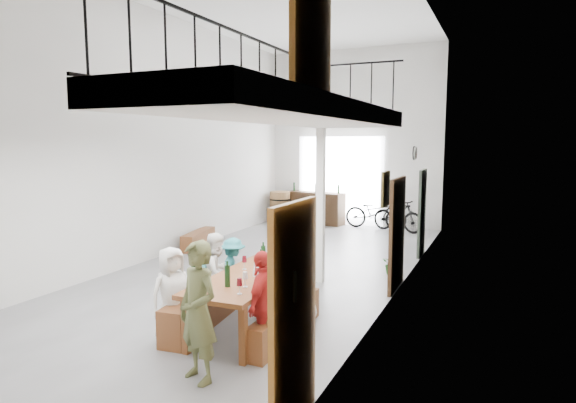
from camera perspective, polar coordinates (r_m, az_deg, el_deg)
The scene contains 24 objects.
floor at distance 10.15m, azimuth -2.26°, elevation -7.91°, with size 12.00×12.00×0.00m, color #5E5E60.
room_walls at distance 9.85m, azimuth -2.36°, elevation 12.49°, with size 12.00×12.00×12.00m.
gateway_portal at distance 15.52m, azimuth 6.21°, elevation 2.51°, with size 2.80×0.08×2.80m, color white.
right_wall_decor at distance 7.16m, azimuth 10.45°, elevation -0.12°, with size 0.07×8.28×5.07m.
balcony at distance 6.15m, azimuth 1.17°, elevation 10.23°, with size 1.52×5.62×4.00m.
tasting_table at distance 6.79m, azimuth -4.46°, elevation -9.35°, with size 1.04×2.36×0.79m.
bench_inner at distance 7.31m, azimuth -9.36°, elevation -11.95°, with size 0.35×2.21×0.51m, color brown.
bench_wall at distance 6.69m, azimuth -0.20°, elevation -14.03°, with size 0.24×1.87×0.43m, color brown.
tableware at distance 6.72m, azimuth -3.98°, elevation -7.64°, with size 0.58×1.75×0.35m.
side_bench at distance 12.25m, azimuth -10.57°, elevation -4.43°, with size 0.32×1.46×0.41m, color brown.
oak_barrel at distance 15.80m, azimuth -0.93°, elevation -0.63°, with size 0.69×0.69×1.01m.
serving_counter at distance 15.59m, azimuth 3.27°, elevation -0.74°, with size 1.92×0.53×1.01m, color #352414.
counter_bottles at distance 15.52m, azimuth 3.32°, elevation 1.62°, with size 1.67×0.27×0.28m.
guest_left_a at distance 6.64m, azimuth -13.59°, elevation -10.60°, with size 0.62×0.40×1.26m, color white.
guest_left_b at distance 6.98m, azimuth -10.35°, elevation -9.81°, with size 0.45×0.29×1.22m, color teal.
guest_left_c at distance 7.50m, azimuth -8.40°, elevation -8.42°, with size 0.61×0.48×1.26m, color white.
guest_left_d at distance 7.90m, azimuth -6.54°, elevation -8.21°, with size 0.71×0.41×1.10m, color teal.
guest_right_a at distance 6.06m, azimuth -2.94°, elevation -11.89°, with size 0.77×0.32×1.31m, color red.
guest_right_b at distance 6.63m, azimuth -0.06°, elevation -11.59°, with size 0.93×0.30×1.01m, color black.
guest_right_c at distance 7.16m, azimuth 1.86°, elevation -9.12°, with size 0.61×0.40×1.26m, color white.
host_standing at distance 5.47m, azimuth -10.60°, elevation -12.71°, with size 0.57×0.38×1.57m, color #535831.
potted_plant at distance 9.86m, azimuth 12.27°, elevation -7.24°, with size 0.39×0.34×0.43m, color #154813.
bicycle_near at distance 14.80m, azimuth 10.35°, elevation -1.30°, with size 0.66×1.89×0.99m, color black.
bicycle_far at distance 14.45m, azimuth 12.87°, elevation -1.60°, with size 0.46×1.62×0.97m, color black.
Camera 1 is at (4.39, -8.77, 2.63)m, focal length 30.00 mm.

